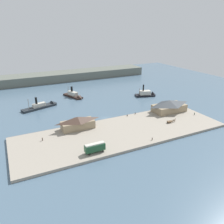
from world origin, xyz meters
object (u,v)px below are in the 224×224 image
Objects in this scene: ferry_shed_central_terminal at (78,123)px; ferry_shed_customs_shed at (169,106)px; mooring_post_west at (127,115)px; horse_cart at (171,121)px; pedestrian_near_west_shed at (42,139)px; ferry_approaching_east at (75,96)px; street_tram at (95,147)px; mooring_post_east at (135,113)px; ferry_approaching_west at (44,106)px; ferry_moored_west at (147,94)px; pedestrian_standing_center at (152,139)px; pedestrian_at_waters_edge at (195,114)px.

ferry_shed_central_terminal is 0.83× the size of ferry_shed_customs_shed.
mooring_post_west is at bearing 170.30° from ferry_shed_customs_shed.
horse_cart is 69.76m from pedestrian_near_west_shed.
ferry_approaching_east reaches higher than ferry_shed_central_terminal.
mooring_post_east is (39.17, 30.44, -2.07)m from street_tram.
mooring_post_west is at bearing -44.82° from ferry_approaching_west.
street_tram reaches higher than mooring_post_east.
street_tram is 9.86× the size of mooring_post_east.
horse_cart is at bearing -60.09° from mooring_post_east.
pedestrian_near_west_shed is 1.90× the size of mooring_post_east.
ferry_approaching_west is at bearing 173.21° from ferry_moored_west.
pedestrian_near_west_shed reaches higher than mooring_post_west.
ferry_approaching_east is at bearing 97.89° from pedestrian_standing_center.
ferry_approaching_west is (9.72, 50.44, -0.82)m from pedestrian_near_west_shed.
horse_cart is at bearing -65.07° from ferry_approaching_east.
ferry_shed_customs_shed is 1.01× the size of ferry_approaching_east.
ferry_shed_central_terminal is 20.30m from pedestrian_near_west_shed.
ferry_moored_west is at bearing 69.60° from horse_cart.
horse_cart is at bearing -17.46° from ferry_shed_central_terminal.
mooring_post_east is (-11.43, 19.86, -0.47)m from horse_cart.
ferry_moored_west is (69.68, 61.89, -2.16)m from street_tram.
pedestrian_at_waters_edge is (71.02, 13.43, -1.81)m from street_tram.
horse_cart is (49.62, -15.61, -2.47)m from ferry_shed_central_terminal.
ferry_shed_customs_shed is at bearing -33.63° from ferry_approaching_west.
pedestrian_near_west_shed is 58.39m from mooring_post_east.
ferry_moored_west reaches higher than pedestrian_standing_center.
mooring_post_east is at bearing -134.13° from ferry_moored_west.
street_tram is 71.81m from ferry_approaching_west.
pedestrian_standing_center is 0.07× the size of ferry_approaching_east.
mooring_post_west is 48.73m from ferry_moored_west.
pedestrian_near_west_shed reaches higher than mooring_post_east.
ferry_shed_customs_shed reaches higher than pedestrian_at_waters_edge.
pedestrian_standing_center is at bearing -150.55° from horse_cart.
pedestrian_near_west_shed is at bearing -164.45° from ferry_shed_central_terminal.
street_tram is at bearing -92.14° from ferry_shed_central_terminal.
street_tram reaches higher than pedestrian_standing_center.
ferry_moored_west is (-1.33, 48.46, -0.36)m from pedestrian_at_waters_edge.
ferry_shed_customs_shed is (59.81, -1.17, 0.36)m from ferry_shed_central_terminal.
ferry_approaching_west is at bearing 102.12° from ferry_shed_central_terminal.
ferry_moored_west reaches higher than ferry_approaching_west.
ferry_shed_customs_shed is 22.54m from mooring_post_east.
street_tram is at bearing -169.29° from pedestrian_at_waters_edge.
ferry_approaching_west is at bearing 79.10° from pedestrian_near_west_shed.
ferry_approaching_east is at bearing 106.84° from mooring_post_west.
horse_cart is at bearing -45.65° from ferry_approaching_west.
ferry_approaching_west reaches higher than pedestrian_standing_center.
horse_cart is 20.62m from pedestrian_at_waters_edge.
mooring_post_west is (51.45, 8.97, -0.33)m from pedestrian_near_west_shed.
pedestrian_at_waters_edge is at bearing -48.57° from ferry_shed_customs_shed.
ferry_approaching_east reaches higher than mooring_post_west.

